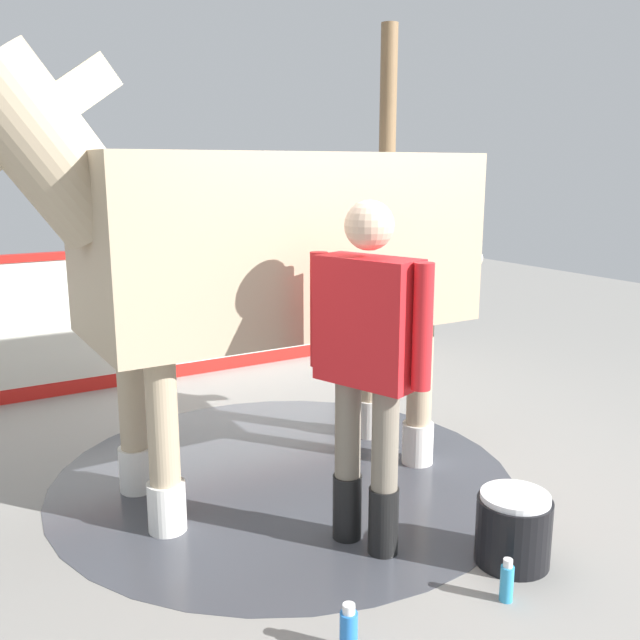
{
  "coord_description": "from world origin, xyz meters",
  "views": [
    {
      "loc": [
        2.23,
        3.53,
        1.88
      ],
      "look_at": [
        0.39,
        0.41,
        1.08
      ],
      "focal_mm": 39.25,
      "sensor_mm": 36.0,
      "label": 1
    }
  ],
  "objects": [
    {
      "name": "ground_plane",
      "position": [
        0.0,
        0.0,
        -0.01
      ],
      "size": [
        16.0,
        16.0,
        0.02
      ],
      "primitive_type": "cube",
      "color": "gray"
    },
    {
      "name": "bottle_shampoo",
      "position": [
        0.13,
        1.58,
        0.09
      ],
      "size": [
        0.06,
        0.06,
        0.2
      ],
      "color": "#3399CC",
      "rests_on": "ground"
    },
    {
      "name": "wet_patch",
      "position": [
        0.38,
        -0.05,
        0.0
      ],
      "size": [
        2.81,
        2.81,
        0.0
      ],
      "primitive_type": "cylinder",
      "color": "#42444C",
      "rests_on": "ground"
    },
    {
      "name": "bottle_spray",
      "position": [
        0.91,
        1.51,
        0.1
      ],
      "size": [
        0.07,
        0.07,
        0.21
      ],
      "color": "blue",
      "rests_on": "ground"
    },
    {
      "name": "horse",
      "position": [
        0.51,
        -0.05,
        1.45
      ],
      "size": [
        3.59,
        1.0,
        2.6
      ],
      "rotation": [
        0.0,
        0.0,
        0.01
      ],
      "color": "tan",
      "rests_on": "ground"
    },
    {
      "name": "wash_bucket",
      "position": [
        -0.13,
        1.37,
        0.18
      ],
      "size": [
        0.36,
        0.36,
        0.35
      ],
      "color": "black",
      "rests_on": "ground"
    },
    {
      "name": "roof_post_far",
      "position": [
        -1.8,
        -2.06,
        1.58
      ],
      "size": [
        0.16,
        0.16,
        3.17
      ],
      "primitive_type": "cylinder",
      "color": "olive",
      "rests_on": "ground"
    },
    {
      "name": "barrier_wall",
      "position": [
        0.4,
        -2.4,
        0.56
      ],
      "size": [
        4.95,
        0.13,
        1.2
      ],
      "color": "silver",
      "rests_on": "ground"
    },
    {
      "name": "handler",
      "position": [
        0.4,
        0.87,
        1.0
      ],
      "size": [
        0.38,
        0.66,
        1.73
      ],
      "rotation": [
        0.0,
        0.0,
        3.49
      ],
      "color": "black",
      "rests_on": "ground"
    }
  ]
}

